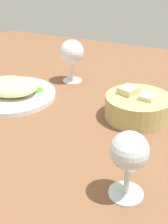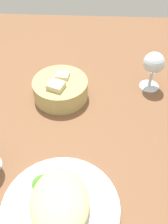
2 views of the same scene
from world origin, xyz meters
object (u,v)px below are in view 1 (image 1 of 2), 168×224
Objects in this scene: plate at (11,95)px; bread_basket at (137,106)px; wine_glass_near at (129,155)px; wine_glass_far at (72,54)px.

bread_basket is (35.69, 3.79, 2.36)cm from plate.
plate is 2.06× the size of wine_glass_near.
wine_glass_far is at bearing 61.01° from plate.
wine_glass_near is (41.67, -23.26, 7.55)cm from plate.
bread_basket is 1.32× the size of wine_glass_near.
plate is 1.56× the size of bread_basket.
wine_glass_near is at bearing -77.54° from bread_basket.
wine_glass_near is 52.22cm from wine_glass_far.
bread_basket is 28.19cm from wine_glass_near.
plate is at bearing 150.83° from wine_glass_near.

